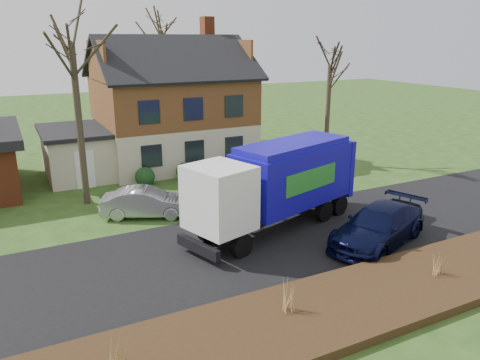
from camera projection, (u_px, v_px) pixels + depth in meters
name	position (u px, v px, depth m)	size (l,w,h in m)	color
ground	(245.00, 247.00, 18.41)	(120.00, 120.00, 0.00)	#254818
road	(245.00, 247.00, 18.41)	(80.00, 7.00, 0.02)	black
mulch_verge	(327.00, 311.00, 13.85)	(80.00, 3.50, 0.30)	black
main_house	(165.00, 102.00, 29.75)	(12.95, 8.95, 9.26)	#C2B69C
garbage_truck	(279.00, 181.00, 19.76)	(8.86, 4.71, 3.67)	black
silver_sedan	(147.00, 202.00, 21.46)	(1.42, 4.08, 1.34)	#9EA0A6
navy_wagon	(379.00, 226.00, 18.55)	(2.13, 5.24, 1.52)	black
tree_front_west	(68.00, 15.00, 20.74)	(3.62, 3.62, 10.76)	#382F21
tree_front_east	(331.00, 48.00, 28.57)	(3.26, 3.26, 9.04)	#3E3025
tree_back	(161.00, 16.00, 37.01)	(3.64, 3.64, 11.54)	#453B29
grass_clump_west	(118.00, 354.00, 10.92)	(0.39, 0.32, 1.03)	olive
grass_clump_mid	(290.00, 295.00, 13.47)	(0.36, 0.30, 1.00)	tan
grass_clump_east	(439.00, 264.00, 15.56)	(0.33, 0.27, 0.81)	#AF884D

